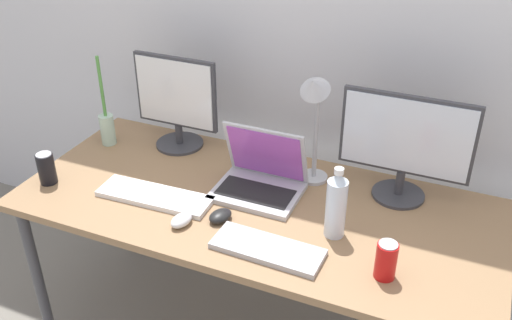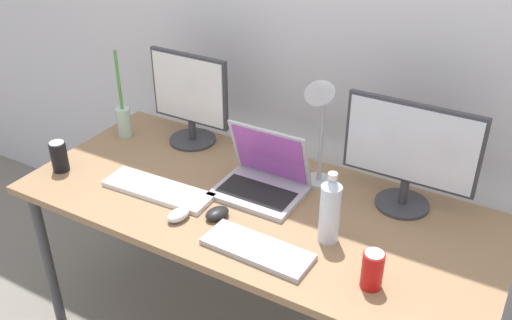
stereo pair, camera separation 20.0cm
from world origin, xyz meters
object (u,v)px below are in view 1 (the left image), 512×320
object	(u,v)px
work_desk	(256,215)
desk_lamp	(314,108)
soda_can_by_laptop	(386,260)
laptop_silver	(261,177)
mouse_by_laptop	(181,220)
water_bottle	(336,205)
soda_can_near_keyboard	(46,168)
keyboard_aux	(155,196)
monitor_left	(176,101)
keyboard_main	(268,249)
mouse_by_keyboard	(220,216)
bamboo_vase	(107,126)
monitor_center	(406,143)

from	to	relation	value
work_desk	desk_lamp	bearing A→B (deg)	53.86
work_desk	soda_can_by_laptop	world-z (taller)	soda_can_by_laptop
desk_lamp	laptop_silver	bearing A→B (deg)	-144.01
mouse_by_laptop	water_bottle	bearing A→B (deg)	28.73
soda_can_near_keyboard	desk_lamp	size ratio (longest dim) A/B	0.27
soda_can_near_keyboard	keyboard_aux	bearing A→B (deg)	8.50
monitor_left	soda_can_by_laptop	world-z (taller)	monitor_left
keyboard_aux	soda_can_by_laptop	distance (m)	0.88
soda_can_by_laptop	work_desk	bearing A→B (deg)	157.77
work_desk	soda_can_by_laptop	xyz separation A→B (m)	(0.52, -0.21, 0.12)
monitor_left	mouse_by_laptop	xyz separation A→B (m)	(0.29, -0.50, -0.19)
monitor_left	water_bottle	bearing A→B (deg)	-23.23
laptop_silver	soda_can_by_laptop	world-z (taller)	laptop_silver
monitor_left	keyboard_main	bearing A→B (deg)	-39.56
work_desk	laptop_silver	distance (m)	0.14
soda_can_by_laptop	desk_lamp	distance (m)	0.61
mouse_by_keyboard	desk_lamp	xyz separation A→B (m)	(0.21, 0.35, 0.30)
mouse_by_keyboard	soda_can_near_keyboard	distance (m)	0.72
keyboard_aux	laptop_silver	bearing A→B (deg)	29.09
soda_can_near_keyboard	bamboo_vase	distance (m)	0.36
monitor_left	monitor_center	xyz separation A→B (m)	(0.95, -0.02, 0.02)
mouse_by_laptop	desk_lamp	bearing A→B (deg)	63.67
laptop_silver	mouse_by_keyboard	world-z (taller)	laptop_silver
soda_can_by_laptop	bamboo_vase	world-z (taller)	bamboo_vase
laptop_silver	keyboard_aux	bearing A→B (deg)	-148.63
mouse_by_laptop	soda_can_by_laptop	world-z (taller)	soda_can_by_laptop
monitor_center	soda_can_near_keyboard	world-z (taller)	monitor_center
work_desk	water_bottle	size ratio (longest dim) A/B	6.80
soda_can_near_keyboard	soda_can_by_laptop	size ratio (longest dim) A/B	1.00
water_bottle	keyboard_aux	bearing A→B (deg)	-175.27
water_bottle	laptop_silver	bearing A→B (deg)	155.66
monitor_left	water_bottle	distance (m)	0.87
monitor_center	desk_lamp	bearing A→B (deg)	-171.19
monitor_center	keyboard_main	world-z (taller)	monitor_center
soda_can_by_laptop	bamboo_vase	bearing A→B (deg)	163.73
monitor_left	laptop_silver	distance (m)	0.52
keyboard_main	mouse_by_keyboard	world-z (taller)	mouse_by_keyboard
mouse_by_laptop	monitor_left	bearing A→B (deg)	131.71
monitor_center	water_bottle	distance (m)	0.37
keyboard_aux	mouse_by_laptop	xyz separation A→B (m)	(0.17, -0.10, 0.01)
water_bottle	soda_can_by_laptop	size ratio (longest dim) A/B	2.07
keyboard_main	soda_can_near_keyboard	world-z (taller)	soda_can_near_keyboard
bamboo_vase	monitor_left	bearing A→B (deg)	20.45
monitor_left	monitor_center	bearing A→B (deg)	-1.45
keyboard_aux	mouse_by_keyboard	distance (m)	0.29
monitor_center	keyboard_aux	world-z (taller)	monitor_center
monitor_center	soda_can_by_laptop	size ratio (longest dim) A/B	3.74
mouse_by_keyboard	bamboo_vase	xyz separation A→B (m)	(-0.70, 0.31, 0.07)
mouse_by_laptop	water_bottle	world-z (taller)	water_bottle
mouse_by_keyboard	soda_can_by_laptop	world-z (taller)	soda_can_by_laptop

